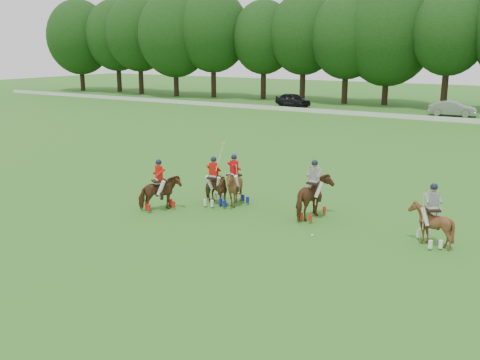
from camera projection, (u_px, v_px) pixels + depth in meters
The scene contains 11 objects.
ground at pixel (179, 242), 19.06m from camera, with size 180.00×180.00×0.00m, color #2C7120.
tree_line at pixel (453, 32), 56.92m from camera, with size 117.98×14.32×14.75m.
boundary_rail at pixel (422, 118), 50.63m from camera, with size 120.00×0.10×0.44m, color white.
car_left at pixel (293, 100), 62.07m from camera, with size 1.81×4.51×1.54m, color black.
car_mid at pixel (452, 109), 53.32m from camera, with size 1.57×4.51×1.49m, color gray.
polo_red_a at pixel (160, 192), 22.63m from camera, with size 1.62×1.92×2.21m.
polo_red_b at pixel (214, 188), 23.43m from camera, with size 1.55×1.37×2.70m.
polo_red_c at pixel (234, 187), 23.26m from camera, with size 1.80×1.87×2.30m.
polo_stripe_a at pixel (314, 197), 21.52m from camera, with size 1.29×2.09×2.42m.
polo_stripe_b at pixel (431, 223), 18.67m from camera, with size 1.77×1.81×2.22m.
polo_ball at pixel (312, 235), 19.65m from camera, with size 0.09×0.09×0.09m, color white.
Camera 1 is at (11.09, -14.27, 6.80)m, focal length 40.00 mm.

